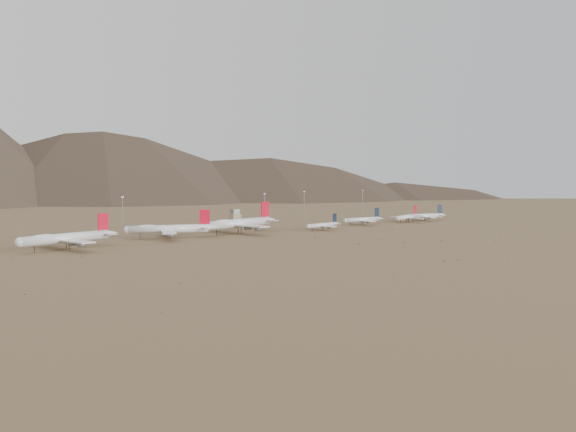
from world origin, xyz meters
TOP-DOWN VIEW (x-y plane):
  - ground at (0.00, 0.00)m, footprint 3000.00×3000.00m
  - mountain_ridge at (0.00, 900.00)m, footprint 4400.00×1000.00m
  - widebody_west at (-146.02, 20.33)m, footprint 66.85×52.79m
  - widebody_centre at (-70.89, 39.03)m, footprint 62.54×49.95m
  - widebody_east at (-14.11, 40.23)m, footprint 73.79×58.09m
  - narrowbody_a at (52.12, 22.99)m, footprint 37.41×27.24m
  - narrowbody_b at (107.33, 38.18)m, footprint 42.92×30.75m
  - narrowbody_c at (158.77, 36.17)m, footprint 42.65×31.77m
  - narrowbody_d at (182.52, 36.68)m, footprint 42.92×31.55m
  - control_tower at (30.00, 120.00)m, footprint 8.00×8.00m
  - mast_west at (-70.72, 125.08)m, footprint 2.00×0.60m
  - mast_centre at (55.50, 111.21)m, footprint 2.00×0.60m
  - mast_east at (114.60, 131.36)m, footprint 2.00×0.60m
  - mast_far_east at (186.65, 126.97)m, footprint 2.00×0.60m
  - desert_scrub at (25.46, -65.97)m, footprint 431.28×165.85m

SIDE VIEW (x-z plane):
  - ground at x=0.00m, z-range 0.00..0.00m
  - desert_scrub at x=25.46m, z-range -0.13..0.81m
  - narrowbody_a at x=52.12m, z-range -2.18..10.23m
  - narrowbody_b at x=107.33m, z-range -2.48..11.67m
  - narrowbody_d at x=182.52m, z-range -2.52..11.86m
  - narrowbody_c at x=158.77m, z-range -2.56..12.04m
  - control_tower at x=30.00m, z-range -0.68..11.32m
  - widebody_centre at x=-70.89m, z-range -3.02..16.43m
  - widebody_west at x=-146.02m, z-range -3.15..17.16m
  - widebody_east at x=-14.11m, z-range -3.46..18.84m
  - mast_west at x=-70.72m, z-range 1.35..27.05m
  - mast_centre at x=55.50m, z-range 1.35..27.05m
  - mast_east at x=114.60m, z-range 1.35..27.05m
  - mast_far_east at x=186.65m, z-range 1.35..27.05m
  - mountain_ridge at x=0.00m, z-range 0.00..300.00m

